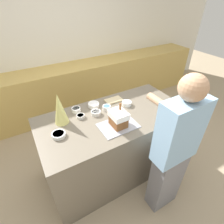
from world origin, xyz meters
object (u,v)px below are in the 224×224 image
Objects in this scene: gingerbread_house at (118,118)px; cookbook at (114,100)px; candy_bowl_center_rear at (94,105)px; candy_bowl_near_tray_right at (59,134)px; candy_bowl_near_tray_left at (96,113)px; decorative_tree at (60,109)px; person at (173,152)px; candy_bowl_front_corner at (107,108)px; baking_tray at (118,125)px; candy_bowl_behind_tray at (127,103)px; candy_bowl_far_left at (81,116)px; candy_bowl_far_right at (76,109)px.

cookbook is (0.22, 0.47, -0.09)m from gingerbread_house.
candy_bowl_center_rear is (-0.07, 0.48, -0.08)m from gingerbread_house.
candy_bowl_near_tray_left is at bearing 17.01° from candy_bowl_near_tray_right.
decorative_tree is 1.58× the size of cookbook.
gingerbread_house reaches higher than cookbook.
person is at bearing -37.37° from candy_bowl_near_tray_right.
candy_bowl_near_tray_right is at bearing -165.06° from candy_bowl_front_corner.
baking_tray is 0.43m from candy_bowl_behind_tray.
decorative_tree reaches higher than cookbook.
baking_tray is 0.52m from cookbook.
decorative_tree is at bearing 173.02° from candy_bowl_far_left.
candy_bowl_front_corner is at bearing -53.96° from candy_bowl_center_rear.
candy_bowl_far_right is 0.06× the size of person.
baking_tray is 3.61× the size of candy_bowl_near_tray_left.
candy_bowl_front_corner is (0.34, -0.01, 0.01)m from candy_bowl_far_left.
candy_bowl_near_tray_right is 1.22× the size of candy_bowl_near_tray_left.
cookbook is 0.14× the size of person.
person is (0.60, -1.01, -0.10)m from candy_bowl_far_right.
candy_bowl_near_tray_left reaches higher than candy_bowl_near_tray_right.
candy_bowl_far_right reaches higher than candy_bowl_near_tray_right.
decorative_tree is 2.57× the size of candy_bowl_center_rear.
candy_bowl_near_tray_right is 0.61× the size of cookbook.
candy_bowl_far_right is 0.37m from candy_bowl_front_corner.
candy_bowl_near_tray_left is (0.39, -0.05, -0.15)m from decorative_tree.
candy_bowl_near_tray_left is at bearing 116.46° from person.
candy_bowl_near_tray_left is (0.18, -0.18, -0.00)m from candy_bowl_far_right.
candy_bowl_center_rear reaches higher than baking_tray.
candy_bowl_far_right is (-0.30, 0.49, -0.08)m from gingerbread_house.
candy_bowl_front_corner is (0.34, -0.15, 0.00)m from candy_bowl_far_right.
candy_bowl_front_corner is (0.54, -0.03, -0.15)m from decorative_tree.
candy_bowl_center_rear is (-0.38, 0.18, -0.00)m from candy_bowl_behind_tray.
baking_tray is 0.25× the size of person.
person is at bearing -85.16° from cookbook.
gingerbread_house is 0.63m from candy_bowl_near_tray_right.
gingerbread_house is 0.57m from candy_bowl_far_right.
candy_bowl_far_left is at bearing 131.19° from baking_tray.
candy_bowl_center_rear is at bearing 177.62° from cookbook.
candy_bowl_far_right reaches higher than baking_tray.
baking_tray is 3.49× the size of candy_bowl_behind_tray.
gingerbread_house is 1.10× the size of cookbook.
decorative_tree is at bearing 144.14° from baking_tray.
decorative_tree is 0.57m from candy_bowl_front_corner.
candy_bowl_center_rear is at bearing -1.58° from candy_bowl_far_right.
candy_bowl_behind_tray is 0.85× the size of candy_bowl_near_tray_right.
gingerbread_house reaches higher than candy_bowl_behind_tray.
person is at bearing -60.39° from gingerbread_house.
candy_bowl_near_tray_left reaches higher than cookbook.
decorative_tree is at bearing 175.17° from candy_bowl_behind_tray.
candy_bowl_front_corner reaches higher than candy_bowl_center_rear.
candy_bowl_behind_tray reaches higher than candy_bowl_far_right.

